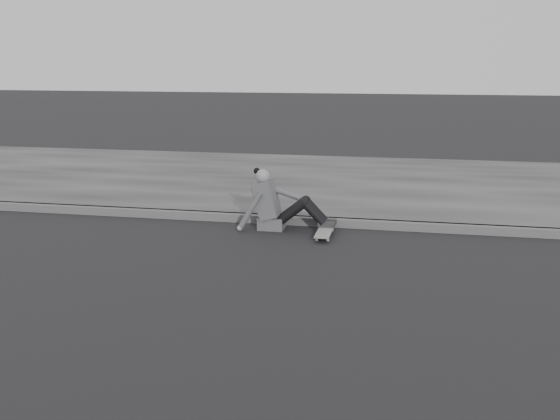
# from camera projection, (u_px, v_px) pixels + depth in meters

# --- Properties ---
(ground) EXTENTS (80.00, 80.00, 0.00)m
(ground) POSITION_uv_depth(u_px,v_px,m) (356.00, 291.00, 6.52)
(ground) COLOR black
(ground) RESTS_ON ground
(curb) EXTENTS (24.00, 0.16, 0.12)m
(curb) POSITION_uv_depth(u_px,v_px,m) (370.00, 224.00, 8.97)
(curb) COLOR #4F4F4F
(curb) RESTS_ON ground
(sidewalk) EXTENTS (24.00, 6.00, 0.12)m
(sidewalk) POSITION_uv_depth(u_px,v_px,m) (379.00, 184.00, 11.85)
(sidewalk) COLOR #3A3A3A
(sidewalk) RESTS_ON ground
(skateboard) EXTENTS (0.20, 0.78, 0.09)m
(skateboard) POSITION_uv_depth(u_px,v_px,m) (325.00, 231.00, 8.56)
(skateboard) COLOR #979692
(skateboard) RESTS_ON ground
(seated_woman) EXTENTS (1.38, 0.46, 0.88)m
(seated_woman) POSITION_uv_depth(u_px,v_px,m) (276.00, 204.00, 8.87)
(seated_woman) COLOR #4B4B4D
(seated_woman) RESTS_ON ground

